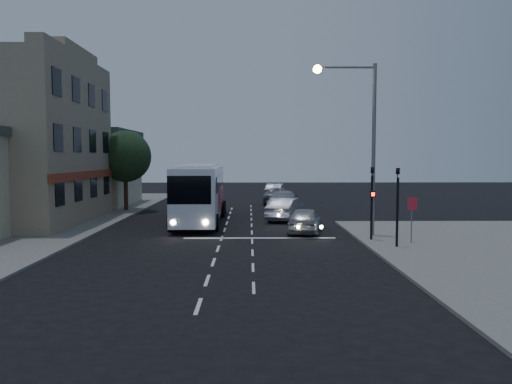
{
  "coord_description": "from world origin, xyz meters",
  "views": [
    {
      "loc": [
        1.47,
        -23.99,
        4.26
      ],
      "look_at": [
        1.86,
        5.41,
        2.2
      ],
      "focal_mm": 35.0,
      "sensor_mm": 36.0,
      "label": 1
    }
  ],
  "objects_px": {
    "car_extra": "(275,191)",
    "traffic_signal_side": "(398,197)",
    "regulatory_sign": "(412,213)",
    "streetlight": "(361,129)",
    "car_sedan_c": "(277,196)",
    "car_sedan_b": "(283,200)",
    "tour_bus": "(200,191)",
    "car_suv": "(305,220)",
    "traffic_signal_main": "(372,194)",
    "car_sedan_a": "(285,209)",
    "street_tree": "(125,154)"
  },
  "relations": [
    {
      "from": "tour_bus",
      "to": "car_extra",
      "type": "xyz_separation_m",
      "value": [
        5.92,
        18.91,
        -1.27
      ]
    },
    {
      "from": "car_suv",
      "to": "tour_bus",
      "type": "bearing_deg",
      "value": -27.16
    },
    {
      "from": "regulatory_sign",
      "to": "traffic_signal_side",
      "type": "bearing_deg",
      "value": -136.08
    },
    {
      "from": "street_tree",
      "to": "car_sedan_a",
      "type": "bearing_deg",
      "value": -24.86
    },
    {
      "from": "traffic_signal_main",
      "to": "street_tree",
      "type": "height_order",
      "value": "street_tree"
    },
    {
      "from": "car_suv",
      "to": "car_sedan_b",
      "type": "height_order",
      "value": "car_sedan_b"
    },
    {
      "from": "car_extra",
      "to": "regulatory_sign",
      "type": "xyz_separation_m",
      "value": [
        5.14,
        -27.9,
        0.83
      ]
    },
    {
      "from": "tour_bus",
      "to": "car_sedan_a",
      "type": "xyz_separation_m",
      "value": [
        5.65,
        0.67,
        -1.28
      ]
    },
    {
      "from": "car_sedan_c",
      "to": "regulatory_sign",
      "type": "bearing_deg",
      "value": 106.65
    },
    {
      "from": "car_sedan_c",
      "to": "car_sedan_b",
      "type": "bearing_deg",
      "value": 94.41
    },
    {
      "from": "car_sedan_a",
      "to": "traffic_signal_side",
      "type": "height_order",
      "value": "traffic_signal_side"
    },
    {
      "from": "tour_bus",
      "to": "car_sedan_a",
      "type": "height_order",
      "value": "tour_bus"
    },
    {
      "from": "car_sedan_c",
      "to": "traffic_signal_side",
      "type": "xyz_separation_m",
      "value": [
        4.29,
        -22.69,
        1.68
      ]
    },
    {
      "from": "car_extra",
      "to": "street_tree",
      "type": "bearing_deg",
      "value": 55.18
    },
    {
      "from": "streetlight",
      "to": "car_extra",
      "type": "bearing_deg",
      "value": 97.13
    },
    {
      "from": "tour_bus",
      "to": "street_tree",
      "type": "xyz_separation_m",
      "value": [
        -6.44,
        6.28,
        2.46
      ]
    },
    {
      "from": "car_sedan_c",
      "to": "car_extra",
      "type": "bearing_deg",
      "value": -88.47
    },
    {
      "from": "car_sedan_b",
      "to": "tour_bus",
      "type": "bearing_deg",
      "value": 57.48
    },
    {
      "from": "car_extra",
      "to": "street_tree",
      "type": "relative_size",
      "value": 0.75
    },
    {
      "from": "car_sedan_b",
      "to": "car_sedan_c",
      "type": "xyz_separation_m",
      "value": [
        -0.15,
        5.96,
        -0.07
      ]
    },
    {
      "from": "traffic_signal_main",
      "to": "streetlight",
      "type": "height_order",
      "value": "streetlight"
    },
    {
      "from": "car_sedan_c",
      "to": "regulatory_sign",
      "type": "relative_size",
      "value": 2.42
    },
    {
      "from": "car_extra",
      "to": "street_tree",
      "type": "distance_m",
      "value": 18.07
    },
    {
      "from": "streetlight",
      "to": "regulatory_sign",
      "type": "bearing_deg",
      "value": -51.25
    },
    {
      "from": "tour_bus",
      "to": "car_sedan_b",
      "type": "relative_size",
      "value": 2.2
    },
    {
      "from": "tour_bus",
      "to": "streetlight",
      "type": "distance_m",
      "value": 11.81
    },
    {
      "from": "car_suv",
      "to": "car_sedan_c",
      "type": "relative_size",
      "value": 0.8
    },
    {
      "from": "traffic_signal_side",
      "to": "regulatory_sign",
      "type": "distance_m",
      "value": 1.61
    },
    {
      "from": "car_sedan_c",
      "to": "street_tree",
      "type": "distance_m",
      "value": 14.32
    },
    {
      "from": "traffic_signal_side",
      "to": "car_sedan_b",
      "type": "bearing_deg",
      "value": 103.91
    },
    {
      "from": "car_sedan_b",
      "to": "car_sedan_c",
      "type": "bearing_deg",
      "value": -79.97
    },
    {
      "from": "car_extra",
      "to": "streetlight",
      "type": "relative_size",
      "value": 0.52
    },
    {
      "from": "car_suv",
      "to": "regulatory_sign",
      "type": "bearing_deg",
      "value": 150.14
    },
    {
      "from": "tour_bus",
      "to": "car_extra",
      "type": "bearing_deg",
      "value": 71.65
    },
    {
      "from": "traffic_signal_main",
      "to": "streetlight",
      "type": "bearing_deg",
      "value": 100.2
    },
    {
      "from": "car_suv",
      "to": "traffic_signal_main",
      "type": "bearing_deg",
      "value": 145.63
    },
    {
      "from": "traffic_signal_side",
      "to": "regulatory_sign",
      "type": "bearing_deg",
      "value": 43.92
    },
    {
      "from": "car_sedan_c",
      "to": "car_extra",
      "type": "xyz_separation_m",
      "value": [
        0.15,
        6.17,
        0.02
      ]
    },
    {
      "from": "car_suv",
      "to": "car_sedan_c",
      "type": "xyz_separation_m",
      "value": [
        -0.58,
        17.69,
        0.01
      ]
    },
    {
      "from": "car_sedan_c",
      "to": "car_extra",
      "type": "height_order",
      "value": "car_extra"
    },
    {
      "from": "streetlight",
      "to": "street_tree",
      "type": "bearing_deg",
      "value": 140.49
    },
    {
      "from": "car_suv",
      "to": "traffic_signal_side",
      "type": "height_order",
      "value": "traffic_signal_side"
    },
    {
      "from": "traffic_signal_main",
      "to": "streetlight",
      "type": "relative_size",
      "value": 0.46
    },
    {
      "from": "car_extra",
      "to": "traffic_signal_main",
      "type": "relative_size",
      "value": 1.13
    },
    {
      "from": "traffic_signal_main",
      "to": "traffic_signal_side",
      "type": "height_order",
      "value": "same"
    },
    {
      "from": "car_suv",
      "to": "street_tree",
      "type": "distance_m",
      "value": 17.43
    },
    {
      "from": "car_suv",
      "to": "car_sedan_c",
      "type": "distance_m",
      "value": 17.7
    },
    {
      "from": "street_tree",
      "to": "car_sedan_c",
      "type": "bearing_deg",
      "value": 27.9
    },
    {
      "from": "car_extra",
      "to": "traffic_signal_side",
      "type": "xyz_separation_m",
      "value": [
        4.14,
        -28.86,
        1.66
      ]
    },
    {
      "from": "tour_bus",
      "to": "car_sedan_c",
      "type": "xyz_separation_m",
      "value": [
        5.77,
        12.74,
        -1.3
      ]
    }
  ]
}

